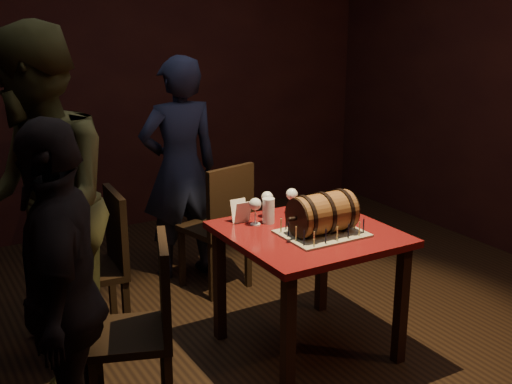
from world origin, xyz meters
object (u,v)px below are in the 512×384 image
wine_glass_left (255,205)px  chair_left_rear (101,259)px  wine_glass_right (292,195)px  person_left_front (63,298)px  pub_table (308,249)px  chair_back (222,221)px  person_left_rear (40,208)px  barrel_cake (323,213)px  person_back (180,169)px  pint_of_ale (268,211)px  chair_left_front (145,321)px  wine_glass_mid (267,199)px

wine_glass_left → chair_left_rear: (-0.78, 0.49, -0.35)m
chair_left_rear → wine_glass_right: bearing=-21.8°
wine_glass_left → person_left_front: (-1.23, -0.49, -0.08)m
wine_glass_right → chair_left_rear: (-1.07, 0.43, -0.35)m
pub_table → chair_back: (-0.05, 0.99, -0.12)m
wine_glass_right → person_left_rear: person_left_rear is taller
barrel_cake → person_back: bearing=97.6°
chair_left_rear → person_left_rear: 0.60m
wine_glass_left → chair_left_rear: bearing=147.8°
wine_glass_right → pint_of_ale: size_ratio=1.07×
pub_table → wine_glass_right: size_ratio=5.59×
chair_back → person_left_front: person_left_front is taller
pub_table → wine_glass_left: wine_glass_left is taller
pint_of_ale → chair_left_front: size_ratio=0.16×
barrel_cake → wine_glass_left: barrel_cake is taller
pub_table → chair_left_rear: bearing=143.4°
barrel_cake → pint_of_ale: 0.36m
pint_of_ale → barrel_cake: bearing=-64.0°
barrel_cake → pint_of_ale: bearing=116.0°
wine_glass_left → chair_back: bearing=77.8°
wine_glass_right → person_back: person_back is taller
pub_table → barrel_cake: bearing=-73.1°
wine_glass_mid → person_left_front: person_left_front is taller
wine_glass_right → person_left_rear: size_ratio=0.08×
barrel_cake → pint_of_ale: (-0.16, 0.32, -0.05)m
pub_table → chair_back: 1.00m
barrel_cake → chair_back: 1.14m
wine_glass_left → chair_left_front: (-0.83, -0.38, -0.35)m
wine_glass_right → person_left_front: person_left_front is taller
pub_table → barrel_cake: (0.03, -0.09, 0.23)m
chair_left_rear → chair_left_front: (-0.05, -0.87, 0.00)m
chair_back → chair_left_rear: 0.98m
chair_left_rear → person_left_front: (-0.45, -0.98, 0.26)m
wine_glass_right → chair_left_front: 1.26m
wine_glass_right → pint_of_ale: bearing=-160.2°
pint_of_ale → person_left_rear: (-1.22, 0.30, 0.14)m
wine_glass_mid → chair_back: (0.03, 0.67, -0.34)m
wine_glass_left → person_left_rear: person_left_rear is taller
wine_glass_right → chair_left_front: bearing=-158.7°
chair_left_front → person_back: person_back is taller
wine_glass_mid → wine_glass_right: bearing=-6.8°
person_left_front → barrel_cake: bearing=115.3°
chair_back → barrel_cake: bearing=-86.1°
person_back → person_left_rear: (-1.17, -0.87, 0.13)m
wine_glass_left → chair_back: (0.16, 0.75, -0.35)m
wine_glass_right → person_back: size_ratio=0.10×
chair_left_front → wine_glass_right: bearing=21.3°
person_left_front → wine_glass_mid: bearing=131.9°
barrel_cake → person_left_front: bearing=-174.0°
chair_left_front → person_left_front: (-0.40, -0.11, 0.26)m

